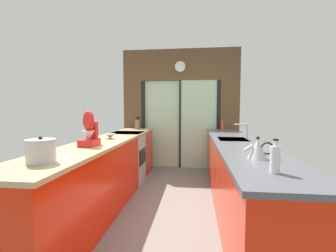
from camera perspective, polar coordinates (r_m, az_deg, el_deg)
The scene contains 13 objects.
ground_plane at distance 3.70m, azimuth 1.03°, elevation -17.38°, with size 5.04×7.60×0.02m, color slate.
back_wall_unit at distance 5.23m, azimuth 3.08°, elevation 6.13°, with size 2.64×0.12×2.70m.
left_counter_run at distance 3.33m, azimuth -15.94°, elevation -11.39°, with size 0.62×3.80×0.92m.
right_counter_run at distance 3.29m, azimuth 16.78°, elevation -11.62°, with size 0.62×3.80×0.92m.
sink_faucet at distance 3.45m, azimuth 18.64°, elevation -0.65°, with size 0.19×0.02×0.22m.
oven_range at distance 4.35m, azimuth -10.15°, elevation -7.70°, with size 0.60×0.60×0.92m.
mixing_bowl at distance 3.44m, azimuth -14.29°, elevation -2.46°, with size 0.16×0.16×0.07m.
knife_block at distance 4.95m, azimuth -7.62°, elevation 0.48°, with size 0.09×0.14×0.28m.
stand_mixer at distance 2.83m, azimuth -19.11°, elevation -1.52°, with size 0.17×0.27×0.42m.
stock_pot at distance 2.12m, azimuth -29.22°, elevation -5.50°, with size 0.23×0.23×0.22m.
kettle at distance 2.14m, azimuth 21.58°, elevation -5.39°, with size 0.25×0.17×0.20m.
soap_bottle_near at distance 1.72m, azimuth 25.25°, elevation -7.41°, with size 0.07×0.07×0.24m.
soap_bottle_far at distance 4.73m, azimuth 13.44°, elevation 0.23°, with size 0.06×0.06×0.26m.
Camera 1 is at (0.35, -2.82, 1.36)m, focal length 24.33 mm.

